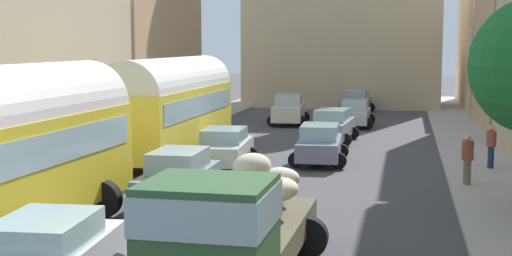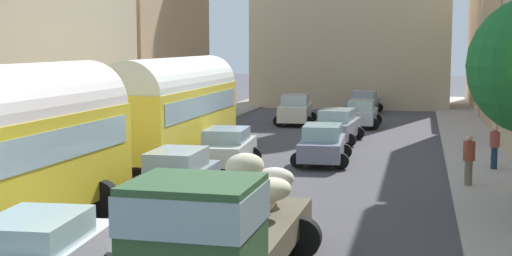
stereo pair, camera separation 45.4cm
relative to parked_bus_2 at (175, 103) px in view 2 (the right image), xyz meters
The scene contains 18 objects.
ground_plane 4.97m from the parked_bus_2, ahead, with size 154.00×154.00×0.00m, color #454349.
sidewalk_left 3.55m from the parked_bus_2, behind, with size 2.50×70.00×0.14m, color gray.
sidewalk_right 11.89m from the parked_bus_2, ahead, with size 2.50×70.00×0.14m, color #AFA6A1.
building_left_2 6.96m from the parked_bus_2, 168.91° to the right, with size 5.41×14.79×8.55m.
building_left_3 14.08m from the parked_bus_2, 116.68° to the left, with size 4.45×11.83×7.33m.
building_right_4 30.21m from the parked_bus_2, 60.15° to the left, with size 4.15×13.66×7.79m.
distant_church 26.68m from the parked_bus_2, 80.27° to the left, with size 13.84×6.73×19.41m.
parked_bus_2 is the anchor object (origin of this frame).
cargo_truck_0 15.81m from the parked_bus_2, 67.84° to the right, with size 2.96×6.64×2.44m.
car_0 6.00m from the parked_bus_2, ahead, with size 2.28×3.91×1.50m.
car_1 8.67m from the parked_bus_2, 48.31° to the left, with size 2.37×4.23×1.55m.
car_2 14.35m from the parked_bus_2, 63.85° to the left, with size 2.14×3.95×1.48m.
car_3 21.41m from the parked_bus_2, 74.12° to the left, with size 2.36×4.01×1.50m.
car_5 8.37m from the parked_bus_2, 70.61° to the right, with size 2.19×3.95×1.60m.
car_6 3.13m from the parked_bus_2, 27.62° to the right, with size 2.42×3.93×1.46m.
car_7 13.61m from the parked_bus_2, 79.22° to the left, with size 2.37×4.14×1.70m.
pedestrian_1 11.61m from the parked_bus_2, 18.15° to the right, with size 0.53×0.53×1.75m.
pedestrian_2 12.12m from the parked_bus_2, ahead, with size 0.48×0.48×1.70m.
Camera 2 is at (4.99, 0.04, 4.63)m, focal length 50.69 mm.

